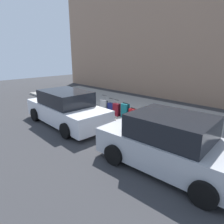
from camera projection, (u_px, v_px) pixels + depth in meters
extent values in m
plane|color=#333335|center=(104.00, 118.00, 10.35)|extent=(40.00, 40.00, 0.00)
cube|color=gray|center=(134.00, 108.00, 12.03)|extent=(18.00, 5.00, 0.14)
cube|color=#9E7A60|center=(184.00, 15.00, 14.01)|extent=(24.00, 3.00, 11.77)
cube|color=maroon|center=(186.00, 126.00, 7.87)|extent=(0.46, 0.23, 0.70)
cube|color=black|center=(186.00, 126.00, 7.87)|extent=(0.46, 0.07, 0.72)
cylinder|color=gray|center=(192.00, 116.00, 7.61)|extent=(0.02, 0.02, 0.27)
cylinder|color=gray|center=(183.00, 114.00, 7.85)|extent=(0.02, 0.02, 0.27)
cylinder|color=black|center=(188.00, 111.00, 7.69)|extent=(0.39, 0.06, 0.02)
cylinder|color=black|center=(190.00, 135.00, 7.84)|extent=(0.05, 0.02, 0.04)
cylinder|color=black|center=(180.00, 133.00, 8.09)|extent=(0.05, 0.02, 0.04)
cube|color=navy|center=(173.00, 125.00, 8.21)|extent=(0.36, 0.21, 0.55)
cube|color=black|center=(173.00, 125.00, 8.21)|extent=(0.36, 0.05, 0.56)
cylinder|color=gray|center=(177.00, 116.00, 7.99)|extent=(0.02, 0.02, 0.32)
cylinder|color=gray|center=(170.00, 114.00, 8.18)|extent=(0.02, 0.02, 0.32)
cylinder|color=black|center=(174.00, 111.00, 8.04)|extent=(0.29, 0.04, 0.02)
cylinder|color=black|center=(176.00, 132.00, 8.18)|extent=(0.04, 0.02, 0.04)
cylinder|color=black|center=(169.00, 130.00, 8.38)|extent=(0.04, 0.02, 0.04)
cube|color=#9EA0A8|center=(162.00, 120.00, 8.57)|extent=(0.48, 0.28, 0.71)
cube|color=black|center=(162.00, 120.00, 8.57)|extent=(0.48, 0.07, 0.72)
cylinder|color=gray|center=(167.00, 110.00, 8.29)|extent=(0.02, 0.02, 0.28)
cylinder|color=gray|center=(159.00, 108.00, 8.58)|extent=(0.02, 0.02, 0.28)
cylinder|color=black|center=(163.00, 106.00, 8.39)|extent=(0.40, 0.05, 0.02)
cylinder|color=black|center=(165.00, 129.00, 8.52)|extent=(0.05, 0.02, 0.04)
cylinder|color=black|center=(157.00, 126.00, 8.82)|extent=(0.05, 0.02, 0.04)
cube|color=black|center=(151.00, 119.00, 9.02)|extent=(0.45, 0.20, 0.54)
cube|color=black|center=(151.00, 119.00, 9.02)|extent=(0.45, 0.05, 0.55)
cylinder|color=gray|center=(155.00, 112.00, 8.77)|extent=(0.02, 0.02, 0.23)
cylinder|color=gray|center=(148.00, 110.00, 9.04)|extent=(0.02, 0.02, 0.23)
cylinder|color=black|center=(151.00, 108.00, 8.88)|extent=(0.38, 0.04, 0.02)
cylinder|color=black|center=(154.00, 125.00, 8.95)|extent=(0.04, 0.02, 0.04)
cylinder|color=black|center=(147.00, 123.00, 9.23)|extent=(0.04, 0.02, 0.04)
cube|color=#59601E|center=(140.00, 117.00, 9.31)|extent=(0.36, 0.22, 0.55)
cube|color=black|center=(140.00, 117.00, 9.31)|extent=(0.35, 0.07, 0.56)
cylinder|color=gray|center=(143.00, 111.00, 9.12)|extent=(0.02, 0.02, 0.04)
cylinder|color=gray|center=(138.00, 110.00, 9.33)|extent=(0.02, 0.02, 0.04)
cylinder|color=black|center=(140.00, 110.00, 9.22)|extent=(0.29, 0.05, 0.02)
cylinder|color=black|center=(142.00, 122.00, 9.28)|extent=(0.05, 0.02, 0.04)
cylinder|color=black|center=(138.00, 121.00, 9.49)|extent=(0.05, 0.02, 0.04)
cube|color=red|center=(133.00, 114.00, 9.69)|extent=(0.37, 0.29, 0.54)
cube|color=black|center=(133.00, 114.00, 9.69)|extent=(0.36, 0.08, 0.55)
cylinder|color=gray|center=(135.00, 109.00, 9.50)|extent=(0.02, 0.02, 0.04)
cylinder|color=gray|center=(131.00, 108.00, 9.72)|extent=(0.02, 0.02, 0.04)
cylinder|color=black|center=(133.00, 108.00, 9.60)|extent=(0.30, 0.05, 0.02)
cylinder|color=black|center=(135.00, 120.00, 9.65)|extent=(0.05, 0.02, 0.04)
cylinder|color=black|center=(131.00, 118.00, 9.87)|extent=(0.05, 0.02, 0.04)
cube|color=#0F606B|center=(125.00, 111.00, 10.01)|extent=(0.39, 0.25, 0.71)
cube|color=black|center=(125.00, 111.00, 10.01)|extent=(0.39, 0.05, 0.72)
cylinder|color=gray|center=(128.00, 104.00, 9.80)|extent=(0.02, 0.02, 0.04)
cylinder|color=gray|center=(123.00, 103.00, 10.02)|extent=(0.02, 0.02, 0.04)
cylinder|color=black|center=(125.00, 103.00, 9.90)|extent=(0.32, 0.03, 0.02)
cylinder|color=black|center=(128.00, 117.00, 9.99)|extent=(0.04, 0.02, 0.04)
cylinder|color=black|center=(123.00, 116.00, 10.22)|extent=(0.04, 0.02, 0.04)
cube|color=maroon|center=(117.00, 110.00, 10.31)|extent=(0.38, 0.24, 0.64)
cube|color=black|center=(117.00, 110.00, 10.31)|extent=(0.38, 0.06, 0.66)
cylinder|color=gray|center=(119.00, 102.00, 10.08)|extent=(0.02, 0.02, 0.20)
cylinder|color=gray|center=(115.00, 101.00, 10.30)|extent=(0.02, 0.02, 0.20)
cylinder|color=black|center=(117.00, 100.00, 10.16)|extent=(0.31, 0.04, 0.02)
cylinder|color=black|center=(119.00, 116.00, 10.28)|extent=(0.04, 0.02, 0.04)
cylinder|color=black|center=(114.00, 114.00, 10.51)|extent=(0.04, 0.02, 0.04)
cube|color=navy|center=(111.00, 108.00, 10.74)|extent=(0.38, 0.24, 0.55)
cube|color=black|center=(111.00, 108.00, 10.74)|extent=(0.38, 0.06, 0.57)
cylinder|color=gray|center=(113.00, 101.00, 10.52)|extent=(0.02, 0.02, 0.25)
cylinder|color=gray|center=(109.00, 100.00, 10.72)|extent=(0.02, 0.02, 0.25)
cylinder|color=black|center=(111.00, 99.00, 10.59)|extent=(0.31, 0.04, 0.02)
cylinder|color=black|center=(113.00, 113.00, 10.71)|extent=(0.05, 0.02, 0.04)
cylinder|color=black|center=(109.00, 112.00, 10.91)|extent=(0.05, 0.02, 0.04)
cube|color=#9EA0A8|center=(104.00, 106.00, 11.10)|extent=(0.46, 0.25, 0.64)
cube|color=black|center=(104.00, 106.00, 11.10)|extent=(0.46, 0.05, 0.65)
cylinder|color=gray|center=(107.00, 98.00, 10.84)|extent=(0.02, 0.02, 0.26)
cylinder|color=gray|center=(102.00, 97.00, 11.10)|extent=(0.02, 0.02, 0.26)
cylinder|color=black|center=(104.00, 96.00, 10.93)|extent=(0.39, 0.03, 0.02)
cylinder|color=black|center=(107.00, 111.00, 11.05)|extent=(0.04, 0.02, 0.04)
cylinder|color=black|center=(102.00, 110.00, 11.31)|extent=(0.04, 0.02, 0.04)
cylinder|color=#99999E|center=(94.00, 104.00, 11.59)|extent=(0.20, 0.20, 0.55)
sphere|color=#99999E|center=(94.00, 99.00, 11.50)|extent=(0.21, 0.21, 0.21)
cylinder|color=#99999E|center=(93.00, 103.00, 11.69)|extent=(0.09, 0.10, 0.09)
cylinder|color=#99999E|center=(96.00, 104.00, 11.49)|extent=(0.09, 0.10, 0.09)
cylinder|color=brown|center=(86.00, 102.00, 11.85)|extent=(0.12, 0.12, 0.68)
cube|color=#B2B5BA|center=(169.00, 150.00, 5.78)|extent=(4.31, 2.07, 0.80)
cube|color=black|center=(171.00, 126.00, 5.57)|extent=(2.28, 1.83, 0.65)
cylinder|color=black|center=(114.00, 155.00, 6.02)|extent=(0.65, 0.25, 0.64)
cylinder|color=black|center=(148.00, 136.00, 7.37)|extent=(0.65, 0.25, 0.64)
cylinder|color=black|center=(204.00, 194.00, 4.33)|extent=(0.65, 0.25, 0.64)
cube|color=silver|center=(66.00, 112.00, 9.43)|extent=(4.81, 1.99, 0.79)
cube|color=black|center=(65.00, 98.00, 9.23)|extent=(2.53, 1.77, 0.64)
cylinder|color=black|center=(35.00, 115.00, 9.92)|extent=(0.65, 0.24, 0.64)
cylinder|color=black|center=(67.00, 108.00, 11.14)|extent=(0.65, 0.24, 0.64)
cylinder|color=black|center=(66.00, 131.00, 7.87)|extent=(0.65, 0.24, 0.64)
cylinder|color=black|center=(101.00, 120.00, 9.08)|extent=(0.65, 0.24, 0.64)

